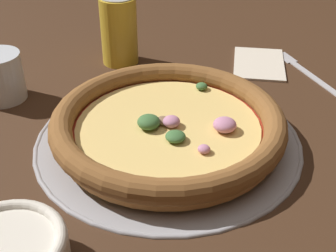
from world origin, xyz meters
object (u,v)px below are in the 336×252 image
at_px(pizza_tray, 168,139).
at_px(pizza, 168,124).
at_px(drinking_cup, 0,77).
at_px(beverage_can, 119,30).
at_px(fork, 306,71).
at_px(napkin, 259,63).

relative_size(pizza_tray, pizza, 1.15).
relative_size(drinking_cup, beverage_can, 0.62).
bearing_deg(fork, napkin, 47.27).
bearing_deg(napkin, drinking_cup, 133.18).
xyz_separation_m(pizza_tray, drinking_cup, (-0.01, 0.29, 0.04)).
bearing_deg(beverage_can, napkin, -65.52).
distance_m(pizza_tray, fork, 0.33).
bearing_deg(pizza, napkin, -7.16).
bearing_deg(drinking_cup, pizza, -87.11).
bearing_deg(pizza, beverage_can, 46.28).
bearing_deg(beverage_can, fork, -70.21).
relative_size(pizza, beverage_can, 2.63).
relative_size(drinking_cup, fork, 0.49).
bearing_deg(napkin, pizza, 172.84).
relative_size(napkin, fork, 0.98).
xyz_separation_m(pizza, beverage_can, (0.19, 0.20, 0.03)).
relative_size(pizza, napkin, 2.10).
height_order(pizza, napkin, pizza).
bearing_deg(pizza, drinking_cup, 92.89).
bearing_deg(fork, pizza, 109.87).
distance_m(pizza, beverage_can, 0.28).
height_order(drinking_cup, napkin, drinking_cup).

